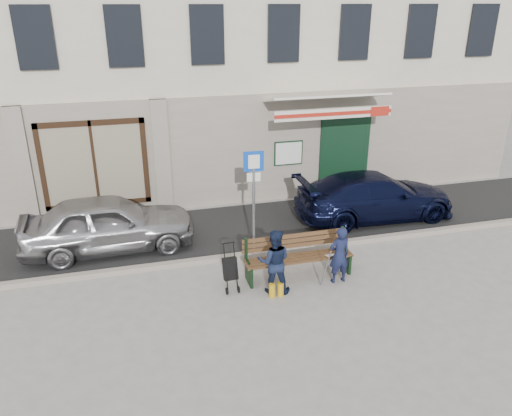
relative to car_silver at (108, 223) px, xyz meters
name	(u,v)px	position (x,y,z in m)	size (l,w,h in m)	color
ground	(256,291)	(2.93, -2.78, -0.69)	(80.00, 80.00, 0.00)	#9E9991
asphalt_lane	(226,230)	(2.93, 0.32, -0.68)	(60.00, 3.20, 0.01)	#282828
curb	(240,256)	(2.93, -1.28, -0.63)	(60.00, 0.18, 0.12)	#9E9384
building	(188,23)	(2.94, 5.68, 4.29)	(20.00, 8.27, 10.00)	beige
car_silver	(108,223)	(0.00, 0.00, 0.00)	(1.63, 4.05, 1.38)	#A8A8AC
car_navy	(375,196)	(7.10, 0.09, -0.05)	(1.80, 4.43, 1.28)	black
parking_sign	(254,187)	(3.33, -1.05, 0.98)	(0.47, 0.08, 2.52)	gray
bench	(297,257)	(3.94, -2.40, -0.23)	(2.40, 1.17, 0.98)	brown
man	(339,255)	(4.73, -2.85, -0.05)	(0.47, 0.31, 1.28)	#151B3B
woman	(274,261)	(3.28, -2.86, 0.01)	(0.68, 0.53, 1.40)	#151E3A
stroller	(230,270)	(2.43, -2.53, -0.24)	(0.31, 0.43, 1.02)	black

